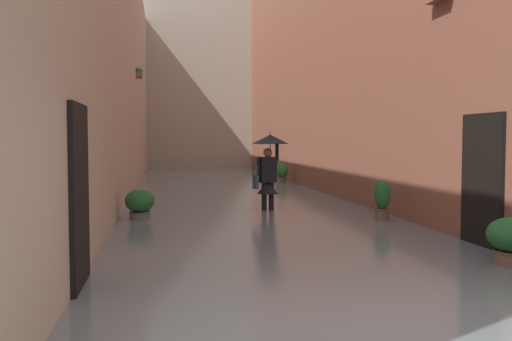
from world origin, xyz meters
TOP-DOWN VIEW (x-y plane):
  - ground_plane at (0.00, -13.59)m, footprint 67.95×67.95m
  - flood_water at (0.00, -13.59)m, footprint 6.65×33.18m
  - building_facade_left at (-3.82, -13.58)m, footprint 2.04×31.18m
  - building_facade_right at (3.82, -13.58)m, footprint 2.04×31.18m
  - building_facade_far at (0.00, -28.08)m, footprint 9.45×1.80m
  - person_wading at (-0.44, -8.44)m, footprint 0.87×0.87m
  - potted_plant_mid_left at (-2.56, -2.32)m, footprint 0.64×0.64m
  - potted_plant_mid_right at (2.48, -7.45)m, footprint 0.61×0.61m
  - potted_plant_near_left at (-2.44, -16.40)m, footprint 0.45×0.45m
  - potted_plant_far_left at (-2.43, -6.45)m, footprint 0.33×0.33m

SIDE VIEW (x-z plane):
  - ground_plane at x=0.00m, z-range 0.00..0.00m
  - flood_water at x=0.00m, z-range 0.00..0.15m
  - potted_plant_mid_right at x=2.48m, z-range 0.05..0.81m
  - potted_plant_mid_left at x=-2.56m, z-range 0.06..0.84m
  - potted_plant_near_left at x=-2.44m, z-range 0.07..0.95m
  - potted_plant_far_left at x=-2.43m, z-range 0.03..1.00m
  - person_wading at x=-0.44m, z-range 0.32..2.30m
  - building_facade_right at x=3.82m, z-range 0.00..8.37m
  - building_facade_left at x=-3.82m, z-range 0.00..10.20m
  - building_facade_far at x=0.00m, z-range 0.00..11.14m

